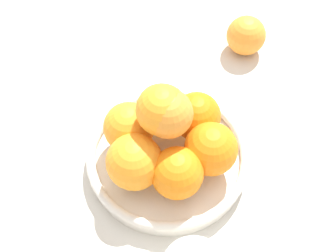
# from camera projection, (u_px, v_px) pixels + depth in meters

# --- Properties ---
(ground_plane) EXTENTS (4.00, 4.00, 0.00)m
(ground_plane) POSITION_uv_depth(u_px,v_px,m) (168.00, 163.00, 0.73)
(ground_plane) COLOR beige
(fruit_bowl) EXTENTS (0.25, 0.25, 0.03)m
(fruit_bowl) POSITION_uv_depth(u_px,v_px,m) (168.00, 157.00, 0.72)
(fruit_bowl) COLOR silver
(fruit_bowl) RESTS_ON ground_plane
(orange_pile) EXTENTS (0.19, 0.20, 0.13)m
(orange_pile) POSITION_uv_depth(u_px,v_px,m) (167.00, 134.00, 0.66)
(orange_pile) COLOR orange
(orange_pile) RESTS_ON fruit_bowl
(stray_orange) EXTENTS (0.07, 0.07, 0.07)m
(stray_orange) POSITION_uv_depth(u_px,v_px,m) (244.00, 35.00, 0.84)
(stray_orange) COLOR orange
(stray_orange) RESTS_ON ground_plane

